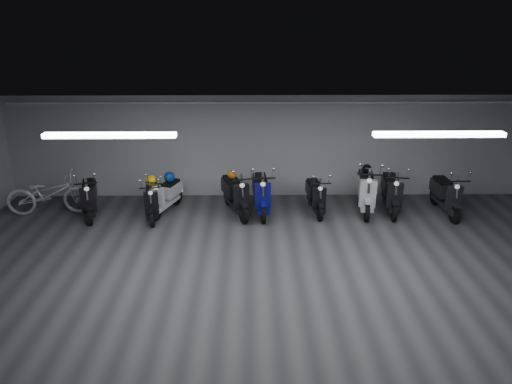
{
  "coord_description": "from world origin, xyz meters",
  "views": [
    {
      "loc": [
        -0.45,
        -7.38,
        4.84
      ],
      "look_at": [
        -0.33,
        2.5,
        1.05
      ],
      "focal_mm": 33.08,
      "sensor_mm": 36.0,
      "label": 1
    }
  ],
  "objects_px": {
    "scooter_0": "(89,191)",
    "scooter_5": "(316,190)",
    "scooter_9": "(447,189)",
    "scooter_8": "(392,186)",
    "scooter_4": "(261,187)",
    "helmet_0": "(367,169)",
    "scooter_1": "(152,195)",
    "helmet_2": "(151,181)",
    "scooter_6": "(367,184)",
    "scooter_2": "(166,190)",
    "scooter_3": "(235,188)",
    "helmet_3": "(232,174)",
    "bicycle": "(48,189)",
    "helmet_1": "(169,177)"
  },
  "relations": [
    {
      "from": "scooter_0",
      "to": "scooter_5",
      "type": "xyz_separation_m",
      "value": [
        5.69,
        0.13,
        -0.05
      ]
    },
    {
      "from": "scooter_5",
      "to": "scooter_9",
      "type": "bearing_deg",
      "value": -6.55
    },
    {
      "from": "scooter_0",
      "to": "scooter_8",
      "type": "relative_size",
      "value": 0.95
    },
    {
      "from": "scooter_5",
      "to": "scooter_4",
      "type": "bearing_deg",
      "value": 175.58
    },
    {
      "from": "scooter_8",
      "to": "helmet_0",
      "type": "relative_size",
      "value": 7.49
    },
    {
      "from": "scooter_1",
      "to": "helmet_2",
      "type": "bearing_deg",
      "value": 90.0
    },
    {
      "from": "scooter_0",
      "to": "scooter_6",
      "type": "bearing_deg",
      "value": -13.71
    },
    {
      "from": "scooter_2",
      "to": "scooter_5",
      "type": "bearing_deg",
      "value": 18.23
    },
    {
      "from": "scooter_3",
      "to": "helmet_3",
      "type": "relative_size",
      "value": 7.66
    },
    {
      "from": "scooter_3",
      "to": "bicycle",
      "type": "bearing_deg",
      "value": 159.77
    },
    {
      "from": "scooter_4",
      "to": "scooter_5",
      "type": "relative_size",
      "value": 1.18
    },
    {
      "from": "helmet_2",
      "to": "scooter_6",
      "type": "bearing_deg",
      "value": 1.61
    },
    {
      "from": "bicycle",
      "to": "helmet_3",
      "type": "height_order",
      "value": "bicycle"
    },
    {
      "from": "scooter_5",
      "to": "scooter_8",
      "type": "xyz_separation_m",
      "value": [
        1.95,
        0.06,
        0.09
      ]
    },
    {
      "from": "scooter_2",
      "to": "helmet_2",
      "type": "bearing_deg",
      "value": -137.69
    },
    {
      "from": "helmet_1",
      "to": "helmet_3",
      "type": "bearing_deg",
      "value": -3.93
    },
    {
      "from": "scooter_4",
      "to": "helmet_1",
      "type": "xyz_separation_m",
      "value": [
        -2.34,
        0.3,
        0.17
      ]
    },
    {
      "from": "scooter_8",
      "to": "helmet_1",
      "type": "xyz_separation_m",
      "value": [
        -5.68,
        0.23,
        0.19
      ]
    },
    {
      "from": "scooter_5",
      "to": "scooter_9",
      "type": "height_order",
      "value": "scooter_9"
    },
    {
      "from": "scooter_4",
      "to": "scooter_8",
      "type": "height_order",
      "value": "scooter_4"
    },
    {
      "from": "scooter_0",
      "to": "scooter_4",
      "type": "distance_m",
      "value": 4.3
    },
    {
      "from": "scooter_9",
      "to": "scooter_5",
      "type": "bearing_deg",
      "value": 176.83
    },
    {
      "from": "helmet_0",
      "to": "scooter_8",
      "type": "bearing_deg",
      "value": -27.62
    },
    {
      "from": "helmet_1",
      "to": "scooter_2",
      "type": "bearing_deg",
      "value": -109.44
    },
    {
      "from": "scooter_9",
      "to": "helmet_0",
      "type": "height_order",
      "value": "scooter_9"
    },
    {
      "from": "scooter_2",
      "to": "scooter_4",
      "type": "bearing_deg",
      "value": 17.36
    },
    {
      "from": "scooter_0",
      "to": "helmet_2",
      "type": "xyz_separation_m",
      "value": [
        1.56,
        0.07,
        0.25
      ]
    },
    {
      "from": "scooter_1",
      "to": "scooter_8",
      "type": "relative_size",
      "value": 0.89
    },
    {
      "from": "scooter_1",
      "to": "helmet_3",
      "type": "distance_m",
      "value": 2.06
    },
    {
      "from": "scooter_4",
      "to": "scooter_5",
      "type": "xyz_separation_m",
      "value": [
        1.39,
        0.01,
        -0.11
      ]
    },
    {
      "from": "scooter_1",
      "to": "bicycle",
      "type": "relative_size",
      "value": 0.8
    },
    {
      "from": "scooter_6",
      "to": "helmet_0",
      "type": "relative_size",
      "value": 8.08
    },
    {
      "from": "helmet_1",
      "to": "scooter_0",
      "type": "bearing_deg",
      "value": -167.93
    },
    {
      "from": "scooter_6",
      "to": "scooter_3",
      "type": "bearing_deg",
      "value": -168.33
    },
    {
      "from": "bicycle",
      "to": "helmet_0",
      "type": "height_order",
      "value": "bicycle"
    },
    {
      "from": "scooter_4",
      "to": "helmet_0",
      "type": "distance_m",
      "value": 2.78
    },
    {
      "from": "scooter_5",
      "to": "helmet_2",
      "type": "xyz_separation_m",
      "value": [
        -4.13,
        -0.05,
        0.3
      ]
    },
    {
      "from": "scooter_4",
      "to": "helmet_3",
      "type": "relative_size",
      "value": 7.85
    },
    {
      "from": "scooter_5",
      "to": "helmet_0",
      "type": "bearing_deg",
      "value": 10.83
    },
    {
      "from": "scooter_0",
      "to": "scooter_4",
      "type": "bearing_deg",
      "value": -13.95
    },
    {
      "from": "scooter_6",
      "to": "scooter_8",
      "type": "relative_size",
      "value": 1.08
    },
    {
      "from": "scooter_0",
      "to": "bicycle",
      "type": "distance_m",
      "value": 1.06
    },
    {
      "from": "scooter_9",
      "to": "helmet_3",
      "type": "xyz_separation_m",
      "value": [
        -5.41,
        0.29,
        0.32
      ]
    },
    {
      "from": "scooter_8",
      "to": "scooter_3",
      "type": "bearing_deg",
      "value": -171.09
    },
    {
      "from": "helmet_0",
      "to": "helmet_1",
      "type": "relative_size",
      "value": 0.89
    },
    {
      "from": "scooter_1",
      "to": "scooter_9",
      "type": "relative_size",
      "value": 0.92
    },
    {
      "from": "scooter_0",
      "to": "helmet_1",
      "type": "height_order",
      "value": "scooter_0"
    },
    {
      "from": "scooter_2",
      "to": "scooter_6",
      "type": "height_order",
      "value": "scooter_6"
    },
    {
      "from": "bicycle",
      "to": "helmet_3",
      "type": "bearing_deg",
      "value": -94.54
    },
    {
      "from": "scooter_2",
      "to": "helmet_2",
      "type": "relative_size",
      "value": 5.56
    }
  ]
}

